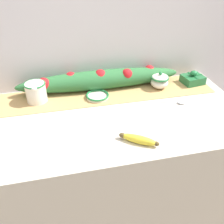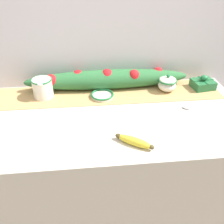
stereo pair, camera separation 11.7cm
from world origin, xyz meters
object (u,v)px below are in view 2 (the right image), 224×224
Objects in this scene: banana at (134,141)px; spoon at (184,107)px; gift_box at (203,84)px; cream_pitcher at (43,87)px; small_dish at (102,95)px; sugar_bowl at (167,84)px.

banana reaches higher than spoon.
cream_pitcher is at bearing -179.40° from gift_box.
small_dish is at bearing -6.62° from cream_pitcher.
small_dish is 0.59m from gift_box.
cream_pitcher is 0.98× the size of gift_box.
small_dish is 0.44m from spoon.
banana is (0.43, -0.44, -0.04)m from cream_pitcher.
spoon is (0.31, 0.26, -0.01)m from banana.
banana is at bearing -120.56° from spoon.
gift_box is (0.49, 0.45, 0.01)m from banana.
gift_box is at bearing 4.53° from small_dish.
small_dish is (-0.37, -0.04, -0.03)m from sugar_bowl.
sugar_bowl is 0.78× the size of gift_box.
gift_box reaches higher than small_dish.
sugar_bowl reaches higher than spoon.
banana reaches higher than small_dish.
spoon is (0.04, -0.19, -0.04)m from sugar_bowl.
banana is 1.18× the size of gift_box.
sugar_bowl reaches higher than banana.
cream_pitcher is 1.04× the size of small_dish.
banana is at bearing -75.35° from small_dish.
small_dish reaches higher than spoon.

